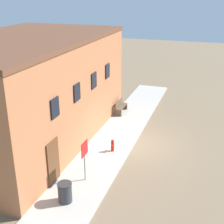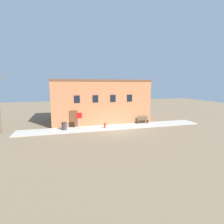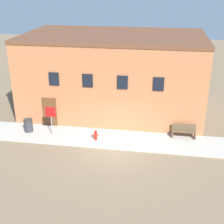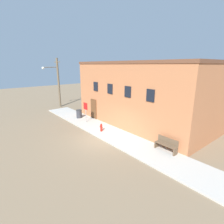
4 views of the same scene
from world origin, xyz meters
name	(u,v)px [view 2 (image 2 of 4)]	position (x,y,z in m)	size (l,w,h in m)	color
ground_plane	(117,130)	(0.00, 0.00, 0.00)	(80.00, 80.00, 0.00)	#7A664C
sidewalk	(114,127)	(0.00, 1.30, 0.05)	(23.19, 2.59, 0.11)	#B2ADA3
brick_building	(99,100)	(-0.96, 6.40, 3.03)	(13.42, 7.75, 6.06)	#B26B42
fire_hydrant	(105,125)	(-1.31, 0.92, 0.45)	(0.39, 0.19, 0.70)	red
stop_sign	(79,118)	(-4.39, 1.23, 1.51)	(0.69, 0.06, 2.00)	gray
bench	(143,120)	(4.38, 2.21, 0.55)	(1.55, 0.44, 0.91)	brown
trash_bin	(64,126)	(-6.13, 1.41, 0.55)	(0.62, 0.62, 0.88)	#333338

